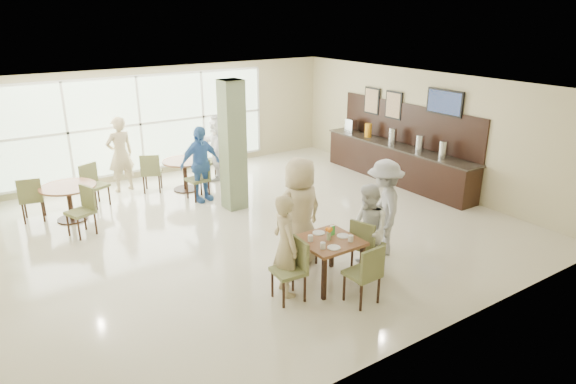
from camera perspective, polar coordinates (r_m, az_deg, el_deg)
ground at (r=10.34m, az=-4.67°, el=-4.10°), size 10.00×10.00×0.00m
room_shell at (r=9.78m, az=-4.94°, el=5.07°), size 10.00×10.00×10.00m
window_bank at (r=13.66m, az=-16.10°, el=7.25°), size 7.00×0.04×7.00m
column at (r=11.06m, az=-6.16°, el=5.12°), size 0.45×0.45×2.80m
main_table at (r=8.13m, az=4.54°, el=-5.93°), size 0.90×0.90×0.75m
round_table_left at (r=11.47m, az=-23.19°, el=-0.18°), size 1.11×1.11×0.75m
round_table_right at (r=12.59m, az=-11.41°, el=2.68°), size 1.05×1.05×0.75m
chairs_main_table at (r=8.20m, az=4.68°, el=-7.08°), size 2.11×1.99×0.95m
chairs_table_left at (r=11.50m, az=-23.08°, el=-0.64°), size 1.87×2.03×0.95m
chairs_table_right at (r=12.64m, az=-11.34°, el=2.33°), size 2.08×1.78×0.95m
tabletop_clutter at (r=8.07m, az=4.70°, el=-4.91°), size 0.68×0.76×0.21m
buffet_counter at (r=13.29m, az=12.03°, el=3.49°), size 0.64×4.70×1.95m
wall_tv at (r=12.41m, az=17.02°, el=9.51°), size 0.06×1.00×0.58m
framed_art_a at (r=13.51m, az=11.65°, el=9.43°), size 0.05×0.55×0.70m
framed_art_b at (r=14.07m, az=9.31°, el=9.97°), size 0.05×0.55×0.70m
teen_left at (r=7.75m, az=-0.23°, el=-5.93°), size 0.49×0.65×1.61m
teen_far at (r=8.66m, az=1.34°, el=-2.17°), size 0.96×0.59×1.87m
teen_right at (r=8.48m, az=8.87°, el=-4.16°), size 0.83×0.91×1.53m
teen_standing at (r=9.17m, az=10.62°, el=-1.72°), size 1.16×1.29×1.73m
adult_a at (r=11.72m, az=-9.72°, el=3.07°), size 1.09×0.73×1.73m
adult_b at (r=12.88m, az=-7.63°, el=4.81°), size 0.98×1.75×1.79m
adult_standing at (r=12.83m, az=-18.14°, el=4.00°), size 0.72×0.53×1.81m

